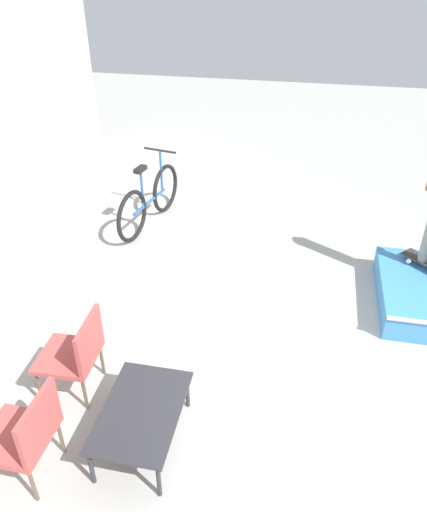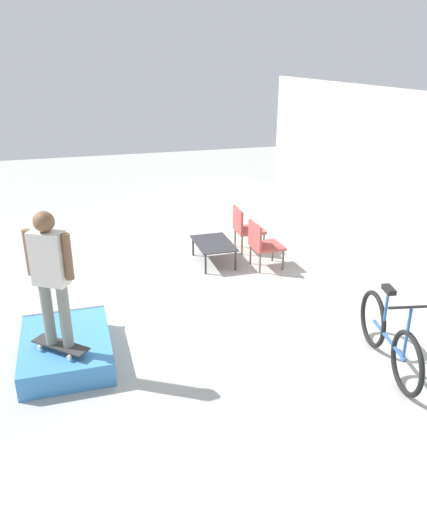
{
  "view_description": "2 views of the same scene",
  "coord_description": "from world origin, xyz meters",
  "px_view_note": "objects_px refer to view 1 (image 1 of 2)",
  "views": [
    {
      "loc": [
        -3.58,
        0.12,
        3.65
      ],
      "look_at": [
        0.56,
        0.97,
        0.95
      ],
      "focal_mm": 35.0,
      "sensor_mm": 36.0,
      "label": 1
    },
    {
      "loc": [
        7.09,
        -1.1,
        3.58
      ],
      "look_at": [
        0.73,
        0.75,
        0.87
      ],
      "focal_mm": 35.0,
      "sensor_mm": 36.0,
      "label": 2
    }
  ],
  "objects_px": {
    "patio_chair_right": "(76,352)",
    "bicycle": "(150,200)",
    "coffee_table": "(142,413)",
    "skate_ramp_box": "(427,294)",
    "patio_chair_left": "(25,433)"
  },
  "relations": [
    {
      "from": "skate_ramp_box",
      "to": "patio_chair_left",
      "type": "height_order",
      "value": "patio_chair_left"
    },
    {
      "from": "skate_ramp_box",
      "to": "patio_chair_left",
      "type": "bearing_deg",
      "value": 130.61
    },
    {
      "from": "skate_ramp_box",
      "to": "coffee_table",
      "type": "bearing_deg",
      "value": 133.11
    },
    {
      "from": "skate_ramp_box",
      "to": "bicycle",
      "type": "relative_size",
      "value": 0.86
    },
    {
      "from": "patio_chair_left",
      "to": "bicycle",
      "type": "relative_size",
      "value": 0.49
    },
    {
      "from": "skate_ramp_box",
      "to": "coffee_table",
      "type": "xyz_separation_m",
      "value": [
        -2.47,
        2.64,
        0.2
      ]
    },
    {
      "from": "patio_chair_right",
      "to": "bicycle",
      "type": "distance_m",
      "value": 3.28
    },
    {
      "from": "patio_chair_left",
      "to": "patio_chair_right",
      "type": "relative_size",
      "value": 1.0
    },
    {
      "from": "skate_ramp_box",
      "to": "patio_chair_right",
      "type": "distance_m",
      "value": 3.97
    },
    {
      "from": "skate_ramp_box",
      "to": "bicycle",
      "type": "xyz_separation_m",
      "value": [
        1.25,
        3.75,
        0.24
      ]
    },
    {
      "from": "coffee_table",
      "to": "patio_chair_right",
      "type": "height_order",
      "value": "patio_chair_right"
    },
    {
      "from": "coffee_table",
      "to": "bicycle",
      "type": "relative_size",
      "value": 0.58
    },
    {
      "from": "coffee_table",
      "to": "patio_chair_right",
      "type": "bearing_deg",
      "value": 59.49
    },
    {
      "from": "bicycle",
      "to": "coffee_table",
      "type": "bearing_deg",
      "value": -151.85
    },
    {
      "from": "bicycle",
      "to": "patio_chair_right",
      "type": "bearing_deg",
      "value": -162.48
    }
  ]
}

